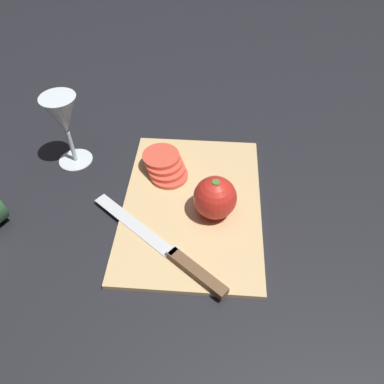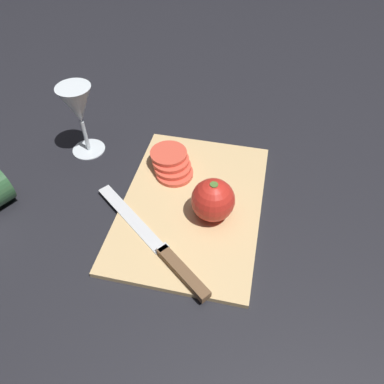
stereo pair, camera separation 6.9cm
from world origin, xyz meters
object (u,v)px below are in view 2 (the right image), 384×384
object	(u,v)px
wine_glass	(78,108)
whole_tomato	(213,200)
knife	(169,258)
tomato_slice_stack_near	(172,163)

from	to	relation	value
wine_glass	whole_tomato	bearing A→B (deg)	66.26
whole_tomato	knife	world-z (taller)	whole_tomato
whole_tomato	tomato_slice_stack_near	xyz separation A→B (m)	(-0.10, -0.11, -0.02)
wine_glass	tomato_slice_stack_near	bearing A→B (deg)	80.92
wine_glass	tomato_slice_stack_near	world-z (taller)	wine_glass
wine_glass	tomato_slice_stack_near	distance (m)	0.22
tomato_slice_stack_near	wine_glass	bearing A→B (deg)	-99.08
tomato_slice_stack_near	knife	bearing A→B (deg)	13.57
wine_glass	tomato_slice_stack_near	xyz separation A→B (m)	(0.03, 0.20, -0.08)
whole_tomato	tomato_slice_stack_near	bearing A→B (deg)	-134.39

